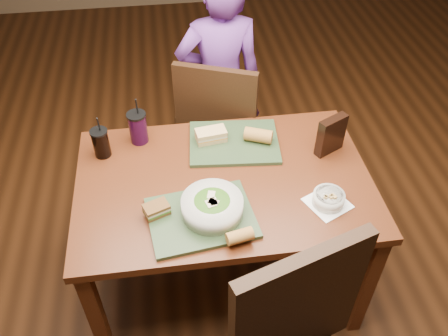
{
  "coord_description": "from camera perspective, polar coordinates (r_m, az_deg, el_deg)",
  "views": [
    {
      "loc": [
        -0.21,
        -1.47,
        2.22
      ],
      "look_at": [
        0.0,
        0.0,
        0.82
      ],
      "focal_mm": 38.0,
      "sensor_mm": 36.0,
      "label": 1
    }
  ],
  "objects": [
    {
      "name": "baguette_far",
      "position": [
        2.24,
        4.15,
        3.94
      ],
      "size": [
        0.15,
        0.11,
        0.07
      ],
      "primitive_type": "cylinder",
      "rotation": [
        0.0,
        1.57,
        -0.4
      ],
      "color": "#AD7533",
      "rests_on": "tray_far"
    },
    {
      "name": "cup_berry",
      "position": [
        2.27,
        -10.31,
        4.83
      ],
      "size": [
        0.09,
        0.09,
        0.25
      ],
      "color": "black",
      "rests_on": "dining_table"
    },
    {
      "name": "chip_bag",
      "position": [
        2.23,
        12.75,
        3.89
      ],
      "size": [
        0.15,
        0.11,
        0.19
      ],
      "primitive_type": "cube",
      "rotation": [
        0.0,
        0.0,
        0.47
      ],
      "color": "black",
      "rests_on": "dining_table"
    },
    {
      "name": "salad_bowl",
      "position": [
        1.9,
        -1.43,
        -4.54
      ],
      "size": [
        0.25,
        0.25,
        0.08
      ],
      "color": "silver",
      "rests_on": "tray_near"
    },
    {
      "name": "ground",
      "position": [
        2.67,
        0.0,
        -12.89
      ],
      "size": [
        6.0,
        6.0,
        0.0
      ],
      "primitive_type": "plane",
      "color": "#381C0B",
      "rests_on": "ground"
    },
    {
      "name": "sandwich_far",
      "position": [
        2.25,
        -1.57,
        3.98
      ],
      "size": [
        0.15,
        0.1,
        0.06
      ],
      "color": "tan",
      "rests_on": "tray_far"
    },
    {
      "name": "cup_cola",
      "position": [
        2.24,
        -14.59,
        2.95
      ],
      "size": [
        0.08,
        0.08,
        0.22
      ],
      "color": "black",
      "rests_on": "dining_table"
    },
    {
      "name": "tray_near",
      "position": [
        1.93,
        -2.74,
        -6.0
      ],
      "size": [
        0.46,
        0.37,
        0.02
      ],
      "primitive_type": "cube",
      "rotation": [
        0.0,
        0.0,
        0.13
      ],
      "color": "#2A3D22",
      "rests_on": "dining_table"
    },
    {
      "name": "baguette_near",
      "position": [
        1.82,
        1.91,
        -8.19
      ],
      "size": [
        0.11,
        0.07,
        0.05
      ],
      "primitive_type": "cylinder",
      "rotation": [
        0.0,
        1.57,
        0.21
      ],
      "color": "#AD7533",
      "rests_on": "tray_near"
    },
    {
      "name": "diner",
      "position": [
        2.8,
        -0.5,
        10.02
      ],
      "size": [
        0.51,
        0.35,
        1.37
      ],
      "primitive_type": "imported",
      "rotation": [
        0.0,
        0.0,
        3.19
      ],
      "color": "#6B338D",
      "rests_on": "ground"
    },
    {
      "name": "chair_far",
      "position": [
        2.68,
        -1.27,
        4.97
      ],
      "size": [
        0.56,
        0.57,
        1.0
      ],
      "color": "black",
      "rests_on": "ground"
    },
    {
      "name": "tray_far",
      "position": [
        2.26,
        1.21,
        3.1
      ],
      "size": [
        0.45,
        0.36,
        0.02
      ],
      "primitive_type": "cube",
      "rotation": [
        0.0,
        0.0,
        -0.09
      ],
      "color": "#2A3D22",
      "rests_on": "dining_table"
    },
    {
      "name": "soup_bowl",
      "position": [
        2.02,
        12.46,
        -3.62
      ],
      "size": [
        0.21,
        0.21,
        0.07
      ],
      "color": "white",
      "rests_on": "dining_table"
    },
    {
      "name": "sandwich_near",
      "position": [
        1.93,
        -8.12,
        -4.94
      ],
      "size": [
        0.12,
        0.1,
        0.05
      ],
      "color": "#593819",
      "rests_on": "tray_near"
    },
    {
      "name": "dining_table",
      "position": [
        2.15,
        0.0,
        -3.1
      ],
      "size": [
        1.3,
        0.85,
        0.75
      ],
      "color": "#4E230F",
      "rests_on": "ground"
    }
  ]
}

